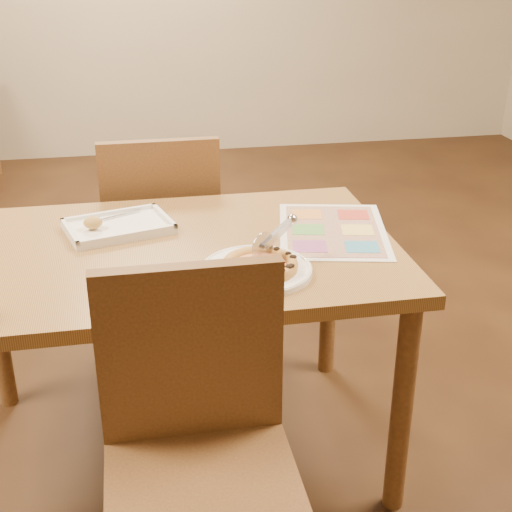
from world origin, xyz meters
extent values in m
plane|color=#35210E|center=(0.00, 0.00, 0.00)|extent=(7.00, 7.00, 0.00)
cube|color=olive|center=(0.00, 0.00, 0.70)|extent=(1.30, 0.85, 0.04)
cylinder|color=brown|center=(0.59, -0.36, 0.34)|extent=(0.06, 0.06, 0.68)
cylinder|color=brown|center=(0.59, 0.36, 0.34)|extent=(0.06, 0.06, 0.68)
cube|color=brown|center=(0.00, -0.70, 0.45)|extent=(0.42, 0.42, 0.04)
cube|color=brown|center=(0.00, -0.51, 0.68)|extent=(0.42, 0.04, 0.45)
cube|color=brown|center=(0.00, 0.70, 0.45)|extent=(0.42, 0.42, 0.04)
cube|color=brown|center=(0.00, 0.51, 0.68)|extent=(0.42, 0.04, 0.45)
cylinder|color=white|center=(0.21, -0.21, 0.73)|extent=(0.38, 0.38, 0.02)
cylinder|color=gold|center=(0.22, -0.22, 0.74)|extent=(0.20, 0.20, 0.01)
cylinder|color=#F6D986|center=(0.22, -0.22, 0.75)|extent=(0.16, 0.16, 0.01)
torus|color=gold|center=(0.22, -0.22, 0.75)|extent=(0.20, 0.20, 0.03)
cylinder|color=silver|center=(0.23, -0.21, 0.79)|extent=(0.07, 0.05, 0.08)
cube|color=silver|center=(0.27, -0.17, 0.81)|extent=(0.11, 0.09, 0.06)
cube|color=white|center=(-0.15, 0.16, 0.73)|extent=(0.35, 0.28, 0.02)
cube|color=silver|center=(-0.15, 0.16, 0.74)|extent=(0.14, 0.08, 0.00)
ellipsoid|color=#C49346|center=(-0.22, 0.14, 0.76)|extent=(0.06, 0.05, 0.04)
cube|color=white|center=(0.49, 0.04, 0.72)|extent=(0.41, 0.50, 0.00)
camera|label=1|loc=(-0.11, -1.89, 1.55)|focal=50.00mm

